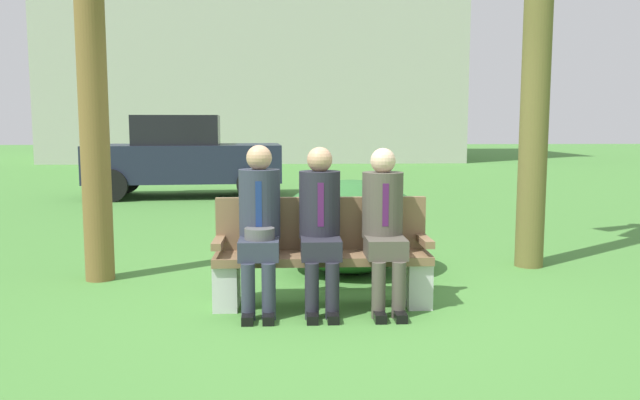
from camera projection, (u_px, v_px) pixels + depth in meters
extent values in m
plane|color=#468237|center=(338.00, 307.00, 5.38)|extent=(80.00, 80.00, 0.00)
cube|color=brown|center=(322.00, 257.00, 5.36)|extent=(1.80, 0.44, 0.07)
cube|color=brown|center=(321.00, 223.00, 5.51)|extent=(1.80, 0.06, 0.45)
cube|color=brown|center=(219.00, 243.00, 5.30)|extent=(0.08, 0.44, 0.06)
cube|color=brown|center=(425.00, 241.00, 5.38)|extent=(0.08, 0.44, 0.06)
cube|color=silver|center=(227.00, 285.00, 5.34)|extent=(0.20, 0.37, 0.38)
cube|color=silver|center=(417.00, 283.00, 5.42)|extent=(0.20, 0.37, 0.38)
cube|color=#2D3342|center=(259.00, 249.00, 5.15)|extent=(0.32, 0.38, 0.16)
cylinder|color=#2D3342|center=(248.00, 292.00, 4.99)|extent=(0.11, 0.11, 0.45)
cylinder|color=#2D3342|center=(269.00, 292.00, 5.00)|extent=(0.11, 0.11, 0.45)
cube|color=black|center=(248.00, 318.00, 4.96)|extent=(0.09, 0.22, 0.07)
cube|color=black|center=(269.00, 318.00, 4.96)|extent=(0.09, 0.22, 0.07)
cylinder|color=#2D3342|center=(260.00, 204.00, 5.30)|extent=(0.34, 0.34, 0.57)
cube|color=navy|center=(259.00, 204.00, 5.13)|extent=(0.05, 0.01, 0.37)
sphere|color=tan|center=(259.00, 158.00, 5.25)|extent=(0.21, 0.21, 0.21)
cylinder|color=#525252|center=(260.00, 234.00, 5.11)|extent=(0.24, 0.24, 0.09)
cube|color=#23232D|center=(321.00, 248.00, 5.17)|extent=(0.32, 0.38, 0.16)
cylinder|color=#23232D|center=(312.00, 291.00, 5.02)|extent=(0.11, 0.11, 0.45)
cylinder|color=#23232D|center=(332.00, 291.00, 5.03)|extent=(0.11, 0.11, 0.45)
cube|color=black|center=(312.00, 317.00, 4.98)|extent=(0.09, 0.22, 0.07)
cube|color=black|center=(333.00, 317.00, 4.99)|extent=(0.09, 0.22, 0.07)
cylinder|color=#23232D|center=(320.00, 205.00, 5.32)|extent=(0.34, 0.34, 0.56)
cube|color=#4C1951|center=(321.00, 205.00, 5.16)|extent=(0.05, 0.01, 0.36)
sphere|color=tan|center=(320.00, 160.00, 5.28)|extent=(0.21, 0.21, 0.21)
cube|color=#4C473D|center=(385.00, 247.00, 5.20)|extent=(0.32, 0.38, 0.16)
cylinder|color=#4C473D|center=(379.00, 290.00, 5.04)|extent=(0.11, 0.11, 0.45)
cylinder|color=#4C473D|center=(399.00, 290.00, 5.05)|extent=(0.11, 0.11, 0.45)
cube|color=black|center=(379.00, 316.00, 5.01)|extent=(0.09, 0.22, 0.07)
cube|color=black|center=(400.00, 316.00, 5.01)|extent=(0.09, 0.22, 0.07)
cylinder|color=#4C473D|center=(382.00, 205.00, 5.35)|extent=(0.34, 0.34, 0.54)
cube|color=#4C1951|center=(386.00, 205.00, 5.18)|extent=(0.05, 0.01, 0.35)
sphere|color=beige|center=(383.00, 161.00, 5.30)|extent=(0.21, 0.21, 0.21)
cylinder|color=brown|center=(91.00, 51.00, 6.06)|extent=(0.28, 0.28, 4.41)
cylinder|color=brown|center=(538.00, 31.00, 6.61)|extent=(0.29, 0.29, 4.94)
ellipsoid|color=#295F2A|center=(350.00, 226.00, 6.60)|extent=(1.52, 1.40, 0.95)
cube|color=#1E2338|center=(186.00, 163.00, 13.31)|extent=(4.00, 1.83, 0.76)
cube|color=black|center=(177.00, 130.00, 13.21)|extent=(1.79, 1.48, 0.60)
cylinder|color=black|center=(251.00, 177.00, 14.28)|extent=(0.65, 0.18, 0.64)
cylinder|color=black|center=(253.00, 184.00, 12.75)|extent=(0.65, 0.18, 0.64)
cylinder|color=black|center=(125.00, 179.00, 13.96)|extent=(0.65, 0.18, 0.64)
cylinder|color=black|center=(111.00, 186.00, 12.42)|extent=(0.65, 0.18, 0.64)
cube|color=#ABAD9E|center=(257.00, 14.00, 27.23)|extent=(15.99, 8.35, 12.18)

